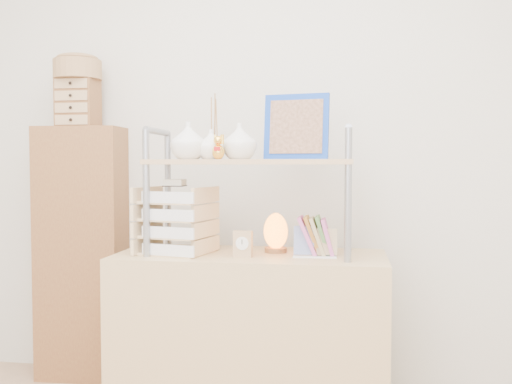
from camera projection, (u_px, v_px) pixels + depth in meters
desk at (250, 337)px, 2.57m from camera, size 1.20×0.50×0.75m
cabinet at (82, 253)px, 3.07m from camera, size 0.46×0.26×1.35m
hutch at (241, 157)px, 2.54m from camera, size 0.90×0.34×0.72m
letter_tray at (175, 224)px, 2.55m from camera, size 0.32×0.31×0.33m
salt_lamp at (276, 232)px, 2.59m from camera, size 0.12×0.11×0.18m
desk_clock at (243, 244)px, 2.46m from camera, size 0.08×0.04×0.11m
postcard_stand at (315, 248)px, 2.45m from camera, size 0.19×0.06×0.13m
drawer_chest at (78, 103)px, 3.01m from camera, size 0.20×0.16×0.25m
woven_basket at (78, 70)px, 3.01m from camera, size 0.25×0.25×0.10m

